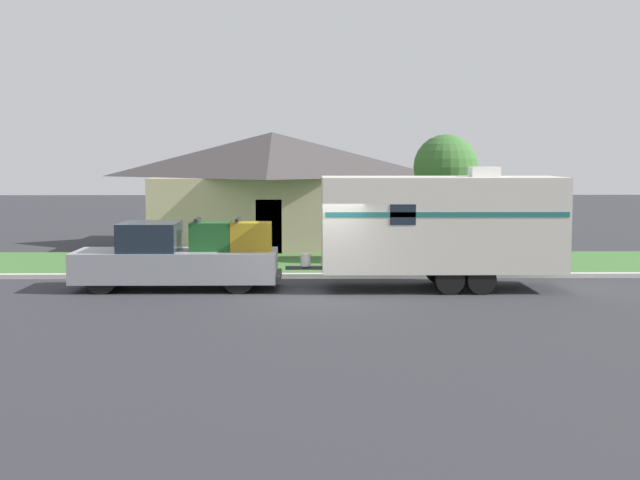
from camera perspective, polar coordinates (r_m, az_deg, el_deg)
The scene contains 8 objects.
ground_plane at distance 23.94m, azimuth -0.10°, elevation -3.69°, with size 120.00×120.00×0.00m, color #2D2D33.
curb_strip at distance 27.64m, azimuth -0.20°, elevation -2.30°, with size 80.00×0.30×0.14m.
lawn_strip at distance 31.27m, azimuth -0.27°, elevation -1.49°, with size 80.00×7.00×0.03m.
house_across_street at distance 37.66m, azimuth -3.08°, elevation 3.43°, with size 10.14×7.78×4.75m.
pickup_truck at distance 25.59m, azimuth -9.08°, elevation -1.15°, with size 5.83×2.03×2.03m.
travel_trailer at distance 25.51m, azimuth 7.76°, elevation 1.04°, with size 7.80×2.50×3.47m.
mailbox at distance 28.29m, azimuth -4.61°, elevation -0.31°, with size 0.48×0.20×1.25m.
tree_in_yard at distance 31.50m, azimuth 8.04°, elevation 4.61°, with size 2.26×2.26×4.52m.
Camera 1 is at (-0.29, -23.63, 3.83)m, focal length 50.00 mm.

